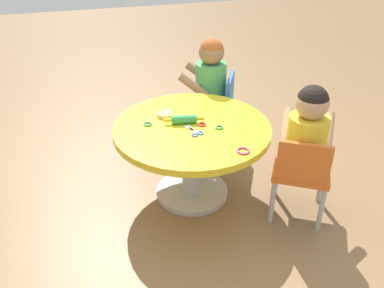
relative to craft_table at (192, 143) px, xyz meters
name	(u,v)px	position (x,y,z in m)	size (l,w,h in m)	color
ground_plane	(192,193)	(0.00, 0.00, -0.36)	(10.00, 10.00, 0.00)	olive
craft_table	(192,143)	(0.00, 0.00, 0.00)	(0.89, 0.89, 0.48)	silver
child_chair_left	(301,171)	(-0.35, -0.52, -0.06)	(0.41, 0.41, 0.54)	#B7B7BC
seated_child_left	(308,131)	(-0.31, -0.54, 0.17)	(0.43, 0.41, 0.51)	#3F4772
child_chair_right	(215,106)	(0.54, -0.32, -0.06)	(0.40, 0.40, 0.54)	#B7B7BC
seated_child_right	(210,75)	(0.56, -0.28, 0.17)	(0.40, 0.43, 0.51)	#3F4772
rolling_pin	(184,119)	(0.04, 0.03, 0.14)	(0.07, 0.23, 0.05)	green
craft_scissors	(195,132)	(-0.08, 0.00, 0.12)	(0.14, 0.09, 0.01)	silver
playdough_blob_0	(165,114)	(0.16, 0.12, 0.12)	(0.09, 0.09, 0.02)	#F2CC72
cookie_cutter_0	(202,124)	(-0.01, -0.06, 0.12)	(0.05, 0.05, 0.01)	red
cookie_cutter_1	(219,127)	(-0.06, -0.14, 0.12)	(0.05, 0.05, 0.01)	#4CB259
cookie_cutter_2	(243,151)	(-0.33, -0.18, 0.12)	(0.07, 0.07, 0.01)	#D83FA5
cookie_cutter_3	(148,124)	(0.08, 0.24, 0.12)	(0.05, 0.05, 0.01)	#4CB259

